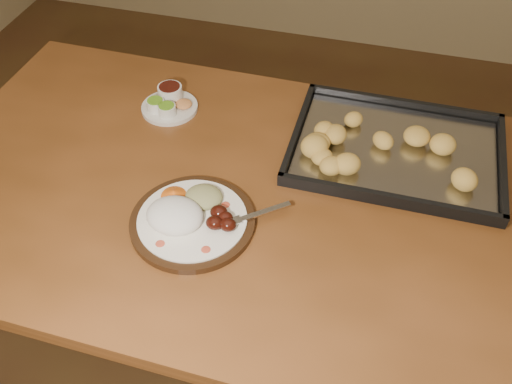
% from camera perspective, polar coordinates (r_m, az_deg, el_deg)
% --- Properties ---
extents(ground, '(4.00, 4.00, 0.00)m').
position_cam_1_polar(ground, '(1.88, 1.84, -17.19)').
color(ground, '#503A1B').
rests_on(ground, ground).
extents(dining_table, '(1.51, 0.92, 0.75)m').
position_cam_1_polar(dining_table, '(1.37, -1.62, -2.58)').
color(dining_table, brown).
rests_on(dining_table, ground).
extents(dinner_plate, '(0.33, 0.27, 0.06)m').
position_cam_1_polar(dinner_plate, '(1.22, -6.67, -2.48)').
color(dinner_plate, black).
rests_on(dinner_plate, dining_table).
extents(condiment_saucer, '(0.15, 0.15, 0.05)m').
position_cam_1_polar(condiment_saucer, '(1.53, -8.73, 8.82)').
color(condiment_saucer, silver).
rests_on(condiment_saucer, dining_table).
extents(baking_tray, '(0.50, 0.37, 0.05)m').
position_cam_1_polar(baking_tray, '(1.42, 13.83, 4.29)').
color(baking_tray, black).
rests_on(baking_tray, dining_table).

